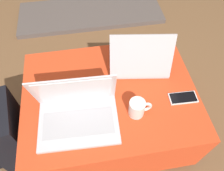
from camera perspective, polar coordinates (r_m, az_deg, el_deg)
ground_plane at (r=1.53m, az=-0.46°, el=-10.55°), size 14.00×14.00×0.00m
ottoman at (r=1.34m, az=-0.52°, el=-6.75°), size 0.92×0.70×0.42m
laptop_near at (r=1.05m, az=-9.06°, el=-6.81°), size 0.39×0.28×0.27m
laptop_far at (r=1.24m, az=7.04°, el=6.75°), size 0.36×0.30×0.26m
cell_phone at (r=1.19m, az=18.06°, el=-3.07°), size 0.15×0.08×0.01m
backpack at (r=1.40m, az=-25.83°, el=-11.20°), size 0.26×0.31×0.53m
coffee_mug at (r=1.06m, az=6.70°, el=-5.86°), size 0.11×0.08×0.10m
fireplace_hearth at (r=2.31m, az=-5.58°, el=18.36°), size 1.40×0.50×0.04m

